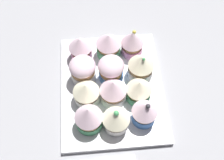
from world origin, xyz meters
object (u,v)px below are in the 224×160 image
object	(u,v)px
baking_tray	(112,88)
cupcake_10	(83,70)
cupcake_2	(141,66)
cupcake_6	(111,70)
cupcake_1	(139,90)
cupcake_4	(115,119)
cupcake_0	(145,112)
cupcake_9	(86,92)
cupcake_7	(110,45)
cupcake_5	(113,90)
cupcake_8	(89,117)
cupcake_3	(132,43)
cupcake_11	(80,48)

from	to	relation	value
baking_tray	cupcake_10	bearing A→B (deg)	65.07
baking_tray	cupcake_2	distance (cm)	8.82
cupcake_6	cupcake_10	bearing A→B (deg)	84.92
cupcake_1	cupcake_4	distance (cm)	9.20
cupcake_0	cupcake_6	xyz separation A→B (cm)	(11.56, 6.26, 0.05)
cupcake_2	cupcake_6	xyz separation A→B (cm)	(-0.41, 7.10, 0.04)
cupcake_6	cupcake_9	bearing A→B (deg)	130.68
baking_tray	cupcake_4	xyz separation A→B (cm)	(-10.18, 0.33, 4.16)
cupcake_4	cupcake_1	bearing A→B (deg)	-42.32
cupcake_7	cupcake_9	size ratio (longest dim) A/B	1.16
cupcake_9	cupcake_0	bearing A→B (deg)	-116.57
cupcake_1	cupcake_5	world-z (taller)	cupcake_5
cupcake_2	cupcake_5	distance (cm)	9.35
cupcake_0	cupcake_8	distance (cm)	12.21
cupcake_1	cupcake_10	size ratio (longest dim) A/B	0.96
cupcake_3	cupcake_9	xyz separation A→B (cm)	(-12.80, 12.07, -0.62)
cupcake_2	cupcake_11	distance (cm)	15.67
cupcake_5	cupcake_9	bearing A→B (deg)	87.44
baking_tray	cupcake_5	world-z (taller)	cupcake_5
cupcake_4	cupcake_8	xyz separation A→B (cm)	(0.92, 5.54, 0.16)
cupcake_3	cupcake_1	bearing A→B (deg)	179.65
baking_tray	cupcake_3	bearing A→B (deg)	-30.80
baking_tray	cupcake_1	bearing A→B (deg)	-119.97
cupcake_0	cupcake_3	distance (cm)	19.04
cupcake_2	cupcake_9	distance (cm)	14.50
cupcake_1	cupcake_7	size ratio (longest dim) A/B	0.90
cupcake_10	cupcake_4	bearing A→B (deg)	-154.48
cupcake_4	cupcake_6	size ratio (longest dim) A/B	1.00
cupcake_7	cupcake_11	size ratio (longest dim) A/B	1.04
cupcake_2	cupcake_11	bearing A→B (deg)	64.79
cupcake_2	cupcake_11	size ratio (longest dim) A/B	1.06
cupcake_2	cupcake_9	xyz separation A→B (cm)	(-5.75, 13.31, -0.41)
cupcake_4	cupcake_6	world-z (taller)	same
cupcake_9	cupcake_11	xyz separation A→B (cm)	(12.42, 0.87, 0.49)
baking_tray	cupcake_7	distance (cm)	10.77
cupcake_0	cupcake_2	distance (cm)	12.01
cupcake_8	cupcake_2	bearing A→B (deg)	-47.00
cupcake_11	cupcake_5	bearing A→B (deg)	-151.03
cupcake_6	cupcake_7	size ratio (longest dim) A/B	0.97
cupcake_3	cupcake_8	distance (cm)	22.57
cupcake_10	cupcake_3	bearing A→B (deg)	-61.44
cupcake_8	cupcake_9	xyz separation A→B (cm)	(6.43, 0.25, -0.52)
cupcake_0	cupcake_9	distance (cm)	13.94
cupcake_6	cupcake_3	bearing A→B (deg)	-38.13
cupcake_5	cupcake_10	size ratio (longest dim) A/B	1.03
cupcake_4	cupcake_10	size ratio (longest dim) A/B	1.04
baking_tray	cupcake_7	world-z (taller)	cupcake_7
baking_tray	cupcake_10	size ratio (longest dim) A/B	4.56
cupcake_3	cupcake_10	distance (cm)	14.37
cupcake_11	cupcake_3	bearing A→B (deg)	-88.32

